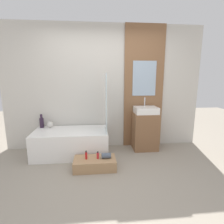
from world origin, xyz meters
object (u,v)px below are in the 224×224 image
Objects in this scene: bathtub at (71,142)px; vase_round_light at (50,124)px; vase_tall_dark at (42,122)px; bottle_soap_primary at (86,155)px; bottle_soap_secondary at (98,155)px; sink at (146,110)px; wooden_step_bench at (95,164)px.

vase_round_light is at bearing 150.80° from bathtub.
vase_tall_dark is 1.91× the size of bottle_soap_primary.
bottle_soap_secondary is at bearing -37.55° from vase_tall_dark.
bottle_soap_secondary is (0.97, -0.85, -0.33)m from vase_round_light.
vase_round_light is 1.33m from bottle_soap_secondary.
sink is at bearing 31.43° from bottle_soap_primary.
vase_tall_dark reaches higher than bathtub.
vase_tall_dark reaches higher than bottle_soap_primary.
bottle_soap_primary is (0.77, -0.85, -0.32)m from vase_round_light.
bathtub is at bearing -29.20° from vase_round_light.
bathtub is 5.13× the size of vase_tall_dark.
bottle_soap_secondary is at bearing 0.00° from wooden_step_bench.
bathtub reaches higher than bottle_soap_primary.
sink is (1.08, 0.74, 0.76)m from wooden_step_bench.
sink reaches higher than bottle_soap_secondary.
sink is at bearing 5.29° from bathtub.
vase_round_light is (-0.91, 0.85, 0.48)m from wooden_step_bench.
bathtub is 0.60m from vase_round_light.
vase_round_light reaches higher than bathtub.
wooden_step_bench is at bearing 180.00° from bottle_soap_secondary.
bottle_soap_primary is at bearing -61.78° from bathtub.
bathtub is 3.06× the size of sink.
vase_round_light is at bearing 138.58° from bottle_soap_secondary.
vase_tall_dark is 2.23× the size of bottle_soap_secondary.
wooden_step_bench is 2.53× the size of vase_tall_dark.
wooden_step_bench is 4.85× the size of bottle_soap_primary.
bottle_soap_secondary is (1.14, -0.88, -0.38)m from vase_tall_dark.
wooden_step_bench is at bearing -43.03° from vase_round_light.
bottle_soap_primary is at bearing 180.00° from wooden_step_bench.
sink reaches higher than vase_tall_dark.
bottle_soap_primary is (0.32, -0.60, -0.01)m from bathtub.
bathtub is at bearing -174.71° from sink.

